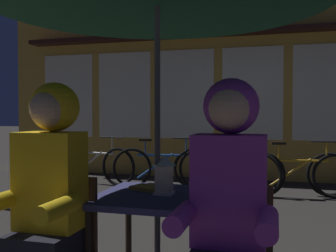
{
  "coord_description": "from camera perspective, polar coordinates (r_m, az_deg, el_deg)",
  "views": [
    {
      "loc": [
        0.69,
        -2.24,
        1.23
      ],
      "look_at": [
        0.0,
        0.24,
        1.15
      ],
      "focal_mm": 41.81,
      "sensor_mm": 36.0,
      "label": 1
    }
  ],
  "objects": [
    {
      "name": "shopfront_building",
      "position": [
        7.87,
        12.38,
        15.43
      ],
      "size": [
        10.0,
        0.93,
        6.2
      ],
      "color": "gold",
      "rests_on": "ground_plane"
    },
    {
      "name": "book",
      "position": [
        2.54,
        -2.97,
        -9.01
      ],
      "size": [
        0.23,
        0.2,
        0.02
      ],
      "primitive_type": "cube",
      "rotation": [
        0.0,
        0.0,
        -0.33
      ],
      "color": "olive",
      "rests_on": "cafe_table"
    },
    {
      "name": "bicycle_second",
      "position": [
        6.47,
        -0.83,
        -6.01
      ],
      "size": [
        1.66,
        0.35,
        0.84
      ],
      "color": "black",
      "rests_on": "ground_plane"
    },
    {
      "name": "bicycle_third",
      "position": [
        6.12,
        8.61,
        -6.48
      ],
      "size": [
        1.65,
        0.44,
        0.84
      ],
      "color": "black",
      "rests_on": "ground_plane"
    },
    {
      "name": "bicycle_nearest",
      "position": [
        6.96,
        -10.76,
        -5.49
      ],
      "size": [
        1.66,
        0.39,
        0.84
      ],
      "color": "black",
      "rests_on": "ground_plane"
    },
    {
      "name": "bicycle_fourth",
      "position": [
        6.04,
        18.47,
        -6.67
      ],
      "size": [
        1.67,
        0.28,
        0.84
      ],
      "color": "black",
      "rests_on": "ground_plane"
    },
    {
      "name": "person_right_hooded",
      "position": [
        1.87,
        8.85,
        -10.0
      ],
      "size": [
        0.45,
        0.56,
        1.4
      ],
      "color": "black",
      "rests_on": "ground_plane"
    },
    {
      "name": "lantern",
      "position": [
        2.38,
        -0.57,
        -7.07
      ],
      "size": [
        0.11,
        0.11,
        0.23
      ],
      "color": "white",
      "rests_on": "cafe_table"
    },
    {
      "name": "chair_left",
      "position": [
        2.33,
        -16.27,
        -16.73
      ],
      "size": [
        0.4,
        0.4,
        0.87
      ],
      "color": "#513823",
      "rests_on": "ground_plane"
    },
    {
      "name": "cafe_table",
      "position": [
        2.42,
        -1.56,
        -12.29
      ],
      "size": [
        0.72,
        0.72,
        0.74
      ],
      "color": "navy",
      "rests_on": "ground_plane"
    },
    {
      "name": "person_left_hooded",
      "position": [
        2.2,
        -17.14,
        -8.28
      ],
      "size": [
        0.45,
        0.56,
        1.4
      ],
      "color": "black",
      "rests_on": "ground_plane"
    }
  ]
}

